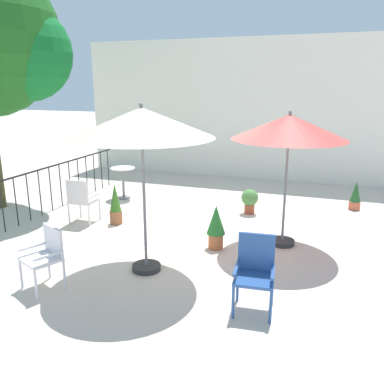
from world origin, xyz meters
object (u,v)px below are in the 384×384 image
object	(u,v)px
cafe_table_0	(123,177)
potted_plant_2	(355,196)
patio_chair_1	(81,198)
potted_plant_1	(115,205)
patio_umbrella_0	(142,124)
potted_plant_3	(216,225)
patio_chair_0	(255,269)
potted_plant_0	(250,199)
patio_umbrella_1	(289,128)
patio_chair_2	(46,253)

from	to	relation	value
cafe_table_0	potted_plant_2	size ratio (longest dim) A/B	1.19
patio_chair_1	potted_plant_2	xyz separation A→B (m)	(5.34, 2.79, -0.22)
potted_plant_1	patio_umbrella_0	bearing A→B (deg)	-48.93
patio_umbrella_0	potted_plant_1	distance (m)	2.89
potted_plant_1	potted_plant_3	distance (m)	2.33
patio_chair_0	potted_plant_3	size ratio (longest dim) A/B	1.24
patio_chair_0	potted_plant_0	world-z (taller)	patio_chair_0
patio_umbrella_1	cafe_table_0	xyz separation A→B (m)	(-4.08, 1.71, -1.52)
potted_plant_1	potted_plant_3	world-z (taller)	potted_plant_1
patio_umbrella_1	patio_umbrella_0	bearing A→B (deg)	-137.62
patio_umbrella_0	potted_plant_1	xyz separation A→B (m)	(-1.47, 1.69, -1.82)
cafe_table_0	potted_plant_2	distance (m)	5.49
potted_plant_3	patio_umbrella_0	bearing A→B (deg)	-124.72
cafe_table_0	potted_plant_1	bearing A→B (deg)	-66.42
potted_plant_1	patio_chair_2	bearing A→B (deg)	-81.24
potted_plant_0	potted_plant_1	world-z (taller)	potted_plant_1
patio_umbrella_0	patio_umbrella_1	distance (m)	2.52
patio_umbrella_0	patio_umbrella_1	bearing A→B (deg)	42.38
potted_plant_3	potted_plant_1	bearing A→B (deg)	166.21
cafe_table_0	potted_plant_0	world-z (taller)	cafe_table_0
potted_plant_1	potted_plant_2	size ratio (longest dim) A/B	1.29
patio_chair_0	potted_plant_2	distance (m)	5.04
potted_plant_1	potted_plant_3	size ratio (longest dim) A/B	1.08
patio_chair_2	potted_plant_2	xyz separation A→B (m)	(4.26, 5.21, -0.20)
patio_umbrella_0	potted_plant_0	world-z (taller)	patio_umbrella_0
patio_chair_1	patio_umbrella_1	bearing A→B (deg)	2.77
patio_chair_0	potted_plant_2	size ratio (longest dim) A/B	1.48
patio_umbrella_0	patio_chair_1	world-z (taller)	patio_umbrella_0
patio_umbrella_0	patio_umbrella_1	size ratio (longest dim) A/B	1.07
patio_chair_0	patio_umbrella_1	bearing A→B (deg)	87.14
patio_umbrella_0	potted_plant_0	bearing A→B (deg)	73.05
patio_chair_2	potted_plant_0	xyz separation A→B (m)	(2.05, 4.14, -0.19)
potted_plant_0	potted_plant_1	bearing A→B (deg)	-148.09
patio_umbrella_1	patio_chair_0	distance (m)	2.69
patio_umbrella_0	potted_plant_2	size ratio (longest dim) A/B	3.85
patio_umbrella_1	cafe_table_0	size ratio (longest dim) A/B	3.00
potted_plant_2	potted_plant_3	bearing A→B (deg)	-127.36
patio_chair_0	potted_plant_1	world-z (taller)	patio_chair_0
potted_plant_1	potted_plant_2	bearing A→B (deg)	29.09
patio_chair_1	potted_plant_1	xyz separation A→B (m)	(0.67, 0.19, -0.13)
patio_umbrella_0	potted_plant_3	xyz separation A→B (m)	(0.79, 1.14, -1.79)
patio_chair_0	patio_chair_1	world-z (taller)	patio_chair_0
cafe_table_0	patio_chair_2	world-z (taller)	patio_chair_2
cafe_table_0	potted_plant_0	distance (m)	3.22
cafe_table_0	patio_chair_1	bearing A→B (deg)	-87.58
patio_umbrella_0	patio_chair_1	bearing A→B (deg)	144.97
cafe_table_0	patio_chair_1	world-z (taller)	patio_chair_1
patio_chair_1	potted_plant_0	size ratio (longest dim) A/B	1.68
patio_chair_2	potted_plant_1	size ratio (longest dim) A/B	1.03
patio_chair_0	potted_plant_0	xyz separation A→B (m)	(-0.77, 3.75, -0.22)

